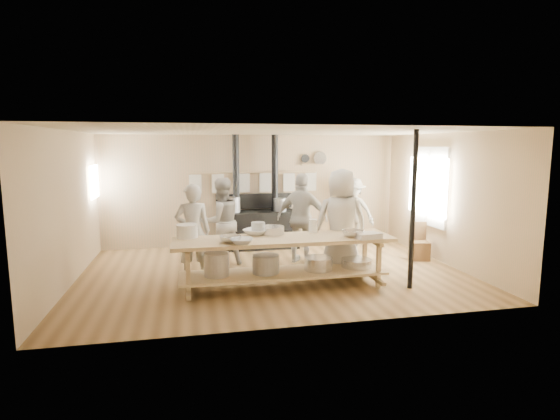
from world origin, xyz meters
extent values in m
plane|color=brown|center=(0.00, 0.00, 0.00)|extent=(7.00, 7.00, 0.00)
plane|color=tan|center=(0.00, 2.50, 1.30)|extent=(7.00, 0.00, 7.00)
plane|color=tan|center=(0.00, -2.50, 1.30)|extent=(7.00, 0.00, 7.00)
plane|color=tan|center=(-3.50, 0.00, 1.30)|extent=(0.00, 5.00, 5.00)
plane|color=tan|center=(3.50, 0.00, 1.30)|extent=(0.00, 5.00, 5.00)
plane|color=beige|center=(0.00, 0.00, 2.60)|extent=(7.00, 7.00, 0.00)
cube|color=beige|center=(3.47, 0.60, 1.50)|extent=(0.06, 1.35, 1.65)
plane|color=white|center=(3.43, 0.60, 1.50)|extent=(0.00, 1.50, 1.50)
cube|color=beige|center=(3.42, 0.60, 1.50)|extent=(0.02, 0.03, 1.50)
plane|color=white|center=(-3.45, 2.00, 1.60)|extent=(0.00, 0.90, 0.90)
cube|color=black|center=(0.00, 2.10, 0.42)|extent=(1.80, 0.70, 0.85)
cube|color=black|center=(0.00, 2.10, 0.05)|extent=(1.90, 0.75, 0.10)
cube|color=black|center=(0.00, 2.40, 1.05)|extent=(1.80, 0.12, 0.35)
cylinder|color=black|center=(-0.45, 2.15, 1.73)|extent=(0.15, 0.15, 1.75)
cylinder|color=black|center=(0.45, 2.15, 1.73)|extent=(0.15, 0.15, 1.75)
cylinder|color=#B2B2B7|center=(-0.55, 2.10, 1.02)|extent=(0.36, 0.36, 0.34)
cylinder|color=gray|center=(0.55, 2.05, 1.00)|extent=(0.30, 0.30, 0.30)
cylinder|color=#A3835D|center=(0.00, 2.40, 1.72)|extent=(3.00, 0.04, 0.04)
cube|color=beige|center=(-1.35, 2.40, 1.50)|extent=(0.28, 0.01, 0.46)
cube|color=beige|center=(-0.81, 2.40, 1.50)|extent=(0.28, 0.01, 0.46)
cube|color=beige|center=(-0.27, 2.40, 1.50)|extent=(0.28, 0.01, 0.46)
cube|color=beige|center=(0.27, 2.40, 1.50)|extent=(0.28, 0.01, 0.46)
cube|color=beige|center=(0.81, 2.40, 1.50)|extent=(0.28, 0.01, 0.46)
cube|color=beige|center=(1.35, 2.40, 1.50)|extent=(0.28, 0.01, 0.46)
cube|color=#A3835D|center=(1.40, 2.42, 1.90)|extent=(0.50, 0.14, 0.03)
cylinder|color=black|center=(1.25, 2.44, 2.05)|extent=(0.20, 0.04, 0.20)
cylinder|color=silver|center=(1.62, 2.44, 2.05)|extent=(0.32, 0.03, 0.32)
cube|color=#A3835D|center=(0.00, -0.90, 0.82)|extent=(3.60, 0.90, 0.06)
cube|color=#A3835D|center=(0.00, -0.90, 0.25)|extent=(3.40, 0.80, 0.04)
cube|color=#A3835D|center=(0.00, -0.90, 0.20)|extent=(3.30, 0.06, 0.06)
cube|color=#A3835D|center=(-1.55, -1.20, 0.42)|extent=(0.07, 0.07, 0.85)
cube|color=#A3835D|center=(-1.55, -0.60, 0.42)|extent=(0.07, 0.07, 0.85)
cube|color=#A3835D|center=(1.55, -1.20, 0.42)|extent=(0.07, 0.07, 0.85)
cube|color=#A3835D|center=(1.55, -0.60, 0.42)|extent=(0.07, 0.07, 0.85)
cylinder|color=#B2B2B7|center=(-1.10, -0.90, 0.46)|extent=(0.40, 0.40, 0.38)
cylinder|color=gray|center=(-0.30, -0.90, 0.42)|extent=(0.44, 0.44, 0.30)
cylinder|color=silver|center=(0.60, -0.90, 0.38)|extent=(0.48, 0.48, 0.22)
cylinder|color=silver|center=(1.30, -0.90, 0.34)|extent=(0.52, 0.52, 0.14)
cylinder|color=black|center=(2.05, -1.35, 1.30)|extent=(0.08, 0.08, 2.60)
imported|color=#9E988C|center=(-1.46, -0.09, 0.85)|extent=(0.63, 0.43, 1.70)
imported|color=#9E988C|center=(-0.91, 0.71, 0.87)|extent=(1.01, 0.90, 1.74)
imported|color=#9E988C|center=(1.17, -0.39, 0.97)|extent=(1.04, 0.76, 1.95)
imported|color=#9E988C|center=(0.71, 0.60, 0.91)|extent=(1.13, 0.94, 1.81)
imported|color=#9E988C|center=(2.31, 1.95, 0.80)|extent=(1.17, 1.12, 1.60)
cube|color=brown|center=(3.15, 0.31, 0.19)|extent=(0.42, 0.42, 0.38)
cube|color=brown|center=(3.18, 0.47, 0.56)|extent=(0.36, 0.10, 0.43)
imported|color=white|center=(-0.73, -1.23, 0.89)|extent=(0.39, 0.39, 0.09)
imported|color=silver|center=(-0.89, -1.08, 0.90)|extent=(0.48, 0.48, 0.11)
imported|color=white|center=(-0.40, -0.57, 0.90)|extent=(0.57, 0.57, 0.10)
imported|color=silver|center=(1.13, -1.08, 0.91)|extent=(0.39, 0.39, 0.11)
cube|color=#B2B2B7|center=(1.33, -1.23, 0.89)|extent=(0.44, 0.34, 0.09)
cylinder|color=silver|center=(-0.13, -0.57, 0.92)|extent=(0.48, 0.48, 0.13)
cylinder|color=gray|center=(-0.37, -0.57, 0.96)|extent=(0.26, 0.26, 0.21)
cylinder|color=white|center=(-1.55, -0.57, 0.96)|extent=(0.43, 0.43, 0.22)
cylinder|color=white|center=(0.59, -0.57, 0.97)|extent=(0.17, 0.17, 0.23)
camera|label=1|loc=(-1.48, -7.76, 2.33)|focal=28.00mm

